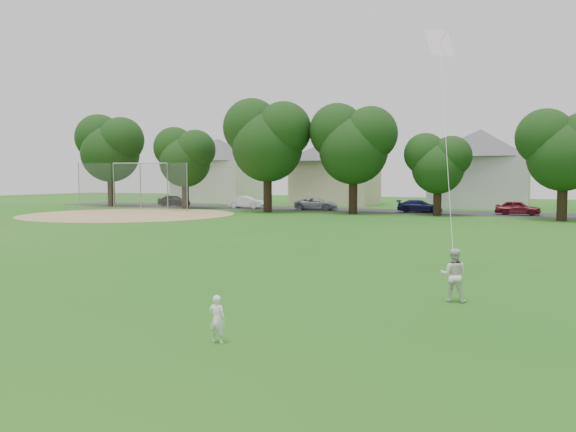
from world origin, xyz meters
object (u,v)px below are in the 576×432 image
at_px(older_boy, 453,275).
at_px(baseball_backstop, 138,187).
at_px(kite, 446,140).
at_px(toddler, 217,319).

bearing_deg(older_boy, baseball_backstop, -45.20).
relative_size(older_boy, kite, 0.18).
distance_m(toddler, kite, 9.05).
height_order(toddler, baseball_backstop, baseball_backstop).
height_order(kite, baseball_backstop, kite).
distance_m(toddler, older_boy, 6.68).
distance_m(older_boy, baseball_backstop, 44.12).
bearing_deg(toddler, older_boy, -126.60).
height_order(toddler, older_boy, older_boy).
xyz_separation_m(older_boy, baseball_backstop, (-33.70, 28.43, 1.59)).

